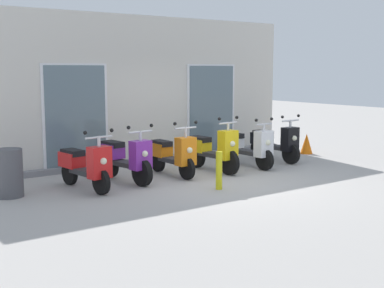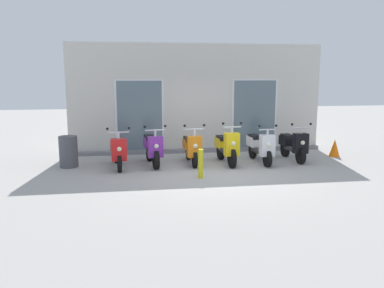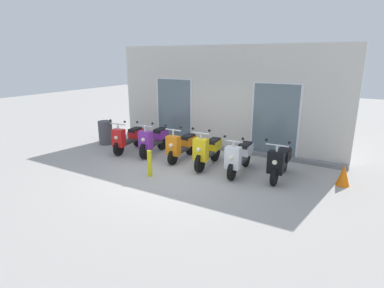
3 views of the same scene
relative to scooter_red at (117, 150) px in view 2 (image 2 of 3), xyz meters
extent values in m
plane|color=#A8A39E|center=(2.47, -0.85, -0.46)|extent=(40.00, 40.00, 0.00)
cube|color=beige|center=(2.47, 1.98, 1.24)|extent=(8.02, 0.30, 3.40)
cube|color=slate|center=(2.47, 1.73, -0.40)|extent=(8.02, 0.20, 0.12)
cube|color=silver|center=(0.64, 1.81, 0.69)|extent=(1.49, 0.04, 2.30)
cube|color=slate|center=(0.64, 1.79, 0.69)|extent=(1.37, 0.02, 2.22)
cube|color=silver|center=(4.31, 1.81, 0.69)|extent=(1.49, 0.04, 2.30)
cube|color=slate|center=(4.31, 1.79, 0.69)|extent=(1.37, 0.02, 2.22)
cylinder|color=black|center=(0.06, -0.53, -0.23)|extent=(0.14, 0.46, 0.46)
cylinder|color=black|center=(-0.06, 0.56, -0.23)|extent=(0.14, 0.46, 0.46)
cube|color=#2D2D30|center=(0.00, 0.02, -0.13)|extent=(0.33, 0.70, 0.09)
cube|color=red|center=(0.06, -0.49, 0.11)|extent=(0.40, 0.28, 0.56)
sphere|color=#F2EFCC|center=(0.07, -0.62, 0.15)|extent=(0.12, 0.12, 0.12)
cube|color=red|center=(-0.05, 0.46, 0.04)|extent=(0.36, 0.55, 0.28)
cube|color=black|center=(-0.05, 0.42, 0.18)|extent=(0.31, 0.51, 0.11)
cylinder|color=silver|center=(0.06, -0.49, 0.47)|extent=(0.06, 0.06, 0.20)
cylinder|color=silver|center=(0.06, -0.49, 0.55)|extent=(0.54, 0.10, 0.04)
sphere|color=black|center=(0.32, -0.46, 0.65)|extent=(0.07, 0.07, 0.07)
sphere|color=black|center=(-0.21, -0.52, 0.65)|extent=(0.07, 0.07, 0.07)
cylinder|color=black|center=(0.99, -0.35, -0.20)|extent=(0.18, 0.52, 0.51)
cylinder|color=black|center=(0.86, 0.73, -0.20)|extent=(0.18, 0.52, 0.51)
cube|color=#2D2D30|center=(0.93, 0.19, -0.10)|extent=(0.34, 0.70, 0.09)
cube|color=purple|center=(0.99, -0.31, 0.13)|extent=(0.41, 0.28, 0.54)
sphere|color=#F2EFCC|center=(1.00, -0.44, 0.17)|extent=(0.12, 0.12, 0.12)
cube|color=purple|center=(0.87, 0.63, 0.10)|extent=(0.36, 0.55, 0.28)
cube|color=black|center=(0.88, 0.59, 0.24)|extent=(0.32, 0.51, 0.11)
cylinder|color=silver|center=(0.99, -0.31, 0.48)|extent=(0.06, 0.06, 0.21)
cylinder|color=silver|center=(0.99, -0.31, 0.56)|extent=(0.53, 0.10, 0.04)
sphere|color=black|center=(1.25, -0.28, 0.66)|extent=(0.07, 0.07, 0.07)
sphere|color=black|center=(0.72, -0.34, 0.66)|extent=(0.07, 0.07, 0.07)
cylinder|color=black|center=(2.01, -0.36, -0.23)|extent=(0.10, 0.45, 0.45)
cylinder|color=black|center=(1.99, 0.68, -0.23)|extent=(0.10, 0.45, 0.45)
cube|color=#2D2D30|center=(2.00, 0.16, -0.13)|extent=(0.27, 0.65, 0.09)
cube|color=orange|center=(2.01, -0.32, 0.10)|extent=(0.39, 0.25, 0.56)
sphere|color=#F2EFCC|center=(2.02, -0.45, 0.14)|extent=(0.12, 0.12, 0.12)
cube|color=orange|center=(1.99, 0.58, 0.03)|extent=(0.31, 0.53, 0.28)
cube|color=black|center=(1.99, 0.54, 0.17)|extent=(0.27, 0.49, 0.11)
cylinder|color=silver|center=(2.01, -0.32, 0.48)|extent=(0.06, 0.06, 0.23)
cylinder|color=silver|center=(2.01, -0.32, 0.57)|extent=(0.52, 0.05, 0.04)
sphere|color=black|center=(2.27, -0.32, 0.67)|extent=(0.07, 0.07, 0.07)
sphere|color=black|center=(1.76, -0.33, 0.67)|extent=(0.07, 0.07, 0.07)
cylinder|color=black|center=(2.99, -0.50, -0.20)|extent=(0.13, 0.53, 0.53)
cylinder|color=black|center=(2.93, 0.57, -0.20)|extent=(0.13, 0.53, 0.53)
cube|color=#2D2D30|center=(2.96, 0.04, -0.10)|extent=(0.30, 0.68, 0.09)
cube|color=yellow|center=(2.99, -0.46, 0.17)|extent=(0.39, 0.26, 0.60)
sphere|color=#F2EFCC|center=(3.00, -0.59, 0.21)|extent=(0.12, 0.12, 0.12)
cube|color=yellow|center=(2.93, 0.47, 0.06)|extent=(0.33, 0.54, 0.28)
cube|color=black|center=(2.94, 0.43, 0.20)|extent=(0.29, 0.49, 0.11)
cylinder|color=silver|center=(2.99, -0.46, 0.55)|extent=(0.06, 0.06, 0.19)
cylinder|color=silver|center=(2.99, -0.46, 0.62)|extent=(0.49, 0.07, 0.04)
sphere|color=black|center=(3.23, -0.44, 0.72)|extent=(0.07, 0.07, 0.07)
sphere|color=black|center=(2.75, -0.47, 0.72)|extent=(0.07, 0.07, 0.07)
cylinder|color=black|center=(3.95, -0.55, -0.23)|extent=(0.12, 0.47, 0.46)
cylinder|color=black|center=(3.90, 0.60, -0.23)|extent=(0.12, 0.47, 0.46)
cube|color=#2D2D30|center=(3.92, 0.02, -0.13)|extent=(0.29, 0.72, 0.09)
cube|color=white|center=(3.95, -0.51, 0.12)|extent=(0.39, 0.26, 0.57)
sphere|color=#F2EFCC|center=(3.95, -0.64, 0.16)|extent=(0.12, 0.12, 0.12)
cube|color=white|center=(3.90, 0.50, 0.07)|extent=(0.32, 0.53, 0.28)
cube|color=black|center=(3.91, 0.46, 0.21)|extent=(0.28, 0.49, 0.11)
cylinder|color=silver|center=(3.95, -0.51, 0.47)|extent=(0.06, 0.06, 0.18)
cylinder|color=silver|center=(3.95, -0.51, 0.54)|extent=(0.47, 0.06, 0.04)
sphere|color=black|center=(4.18, -0.50, 0.64)|extent=(0.07, 0.07, 0.07)
sphere|color=black|center=(3.71, -0.52, 0.64)|extent=(0.07, 0.07, 0.07)
cylinder|color=black|center=(4.98, -0.34, -0.22)|extent=(0.12, 0.48, 0.47)
cylinder|color=black|center=(4.95, 0.71, -0.22)|extent=(0.12, 0.48, 0.47)
cube|color=#2D2D30|center=(4.96, 0.18, -0.12)|extent=(0.28, 0.66, 0.09)
cube|color=black|center=(4.98, -0.30, 0.11)|extent=(0.39, 0.25, 0.55)
sphere|color=#F2EFCC|center=(4.98, -0.43, 0.15)|extent=(0.12, 0.12, 0.12)
cube|color=black|center=(4.95, 0.61, 0.04)|extent=(0.32, 0.53, 0.28)
cube|color=black|center=(4.95, 0.57, 0.18)|extent=(0.27, 0.49, 0.11)
cylinder|color=silver|center=(4.98, -0.30, 0.47)|extent=(0.06, 0.06, 0.20)
cylinder|color=silver|center=(4.98, -0.30, 0.55)|extent=(0.55, 0.05, 0.04)
sphere|color=black|center=(5.25, -0.29, 0.65)|extent=(0.07, 0.07, 0.07)
sphere|color=black|center=(4.71, -0.31, 0.65)|extent=(0.07, 0.07, 0.07)
cone|color=orange|center=(6.43, 0.49, -0.20)|extent=(0.32, 0.32, 0.52)
cylinder|color=yellow|center=(1.99, -1.41, -0.11)|extent=(0.12, 0.12, 0.70)
cylinder|color=#4C4C51|center=(-1.29, 0.26, -0.04)|extent=(0.48, 0.48, 0.83)
camera|label=1|loc=(-3.97, -8.81, 1.72)|focal=49.64mm
camera|label=2|loc=(0.41, -10.38, 1.96)|focal=36.73mm
camera|label=3|loc=(6.79, -7.37, 2.57)|focal=28.76mm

